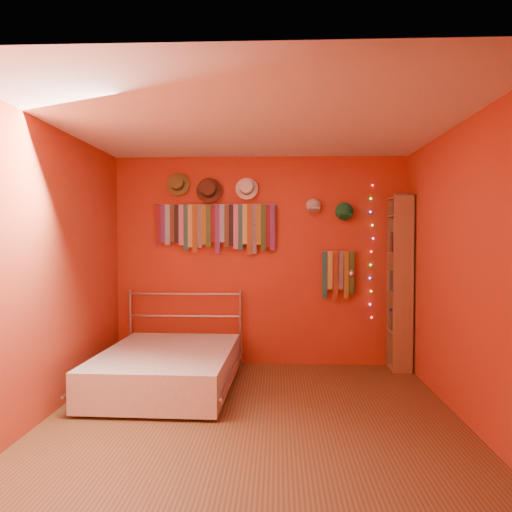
# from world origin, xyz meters

# --- Properties ---
(ground) EXTENTS (3.50, 3.50, 0.00)m
(ground) POSITION_xyz_m (0.00, 0.00, 0.00)
(ground) COLOR brown
(ground) RESTS_ON ground
(back_wall) EXTENTS (3.50, 0.02, 2.50)m
(back_wall) POSITION_xyz_m (0.00, 1.75, 1.25)
(back_wall) COLOR #A6291A
(back_wall) RESTS_ON ground
(right_wall) EXTENTS (0.02, 3.50, 2.50)m
(right_wall) POSITION_xyz_m (1.75, 0.00, 1.25)
(right_wall) COLOR #A6291A
(right_wall) RESTS_ON ground
(left_wall) EXTENTS (0.02, 3.50, 2.50)m
(left_wall) POSITION_xyz_m (-1.75, 0.00, 1.25)
(left_wall) COLOR #A6291A
(left_wall) RESTS_ON ground
(ceiling) EXTENTS (3.50, 3.50, 0.02)m
(ceiling) POSITION_xyz_m (0.00, 0.00, 2.50)
(ceiling) COLOR white
(ceiling) RESTS_ON back_wall
(tie_rack) EXTENTS (1.45, 0.03, 0.60)m
(tie_rack) POSITION_xyz_m (-0.53, 1.68, 1.68)
(tie_rack) COLOR #ADADB1
(tie_rack) RESTS_ON back_wall
(small_tie_rack) EXTENTS (0.40, 0.03, 0.59)m
(small_tie_rack) POSITION_xyz_m (0.92, 1.68, 1.12)
(small_tie_rack) COLOR #ADADB1
(small_tie_rack) RESTS_ON back_wall
(fedora_olive) EXTENTS (0.28, 0.15, 0.28)m
(fedora_olive) POSITION_xyz_m (-0.99, 1.66, 2.18)
(fedora_olive) COLOR olive
(fedora_olive) RESTS_ON back_wall
(fedora_brown) EXTENTS (0.31, 0.17, 0.30)m
(fedora_brown) POSITION_xyz_m (-0.62, 1.65, 2.10)
(fedora_brown) COLOR #4D291B
(fedora_brown) RESTS_ON back_wall
(fedora_white) EXTENTS (0.27, 0.14, 0.26)m
(fedora_white) POSITION_xyz_m (-0.16, 1.66, 2.12)
(fedora_white) COLOR white
(fedora_white) RESTS_ON back_wall
(cap_white) EXTENTS (0.18, 0.22, 0.18)m
(cap_white) POSITION_xyz_m (0.63, 1.70, 1.90)
(cap_white) COLOR beige
(cap_white) RESTS_ON back_wall
(cap_green) EXTENTS (0.20, 0.25, 0.20)m
(cap_green) POSITION_xyz_m (0.99, 1.70, 1.84)
(cap_green) COLOR #186E39
(cap_green) RESTS_ON back_wall
(fairy_lights) EXTENTS (0.06, 0.02, 1.59)m
(fairy_lights) POSITION_xyz_m (1.31, 1.71, 1.36)
(fairy_lights) COLOR #FF3333
(fairy_lights) RESTS_ON back_wall
(reading_lamp) EXTENTS (0.07, 0.32, 0.09)m
(reading_lamp) POSITION_xyz_m (1.05, 1.51, 1.12)
(reading_lamp) COLOR #ADADB1
(reading_lamp) RESTS_ON back_wall
(bookshelf) EXTENTS (0.25, 0.34, 2.00)m
(bookshelf) POSITION_xyz_m (1.66, 1.53, 1.02)
(bookshelf) COLOR #8E5E40
(bookshelf) RESTS_ON ground
(bed) EXTENTS (1.41, 1.89, 0.90)m
(bed) POSITION_xyz_m (-0.90, 0.70, 0.21)
(bed) COLOR #ADADB1
(bed) RESTS_ON ground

